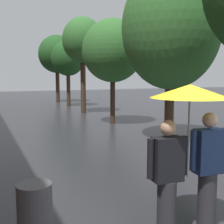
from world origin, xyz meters
name	(u,v)px	position (x,y,z in m)	size (l,w,h in m)	color
street_tree_1	(171,28)	(2.88, 5.71, 3.69)	(3.20, 3.20, 5.68)	#473323
street_tree_2	(113,51)	(2.60, 9.71, 3.26)	(2.72, 2.72, 4.67)	#473323
street_tree_3	(83,41)	(2.61, 13.89, 4.12)	(2.31, 2.31, 5.46)	#473323
street_tree_4	(68,58)	(2.88, 17.98, 3.35)	(2.33, 2.33, 4.62)	#473323
street_tree_5	(57,54)	(2.96, 21.46, 3.85)	(2.96, 2.96, 5.38)	#473323
couple_under_umbrella	(189,138)	(-0.32, 0.65, 1.34)	(1.23, 1.06, 2.07)	#2D2D33
litter_bin	(35,216)	(-2.32, 1.10, 0.42)	(0.44, 0.44, 0.85)	#4C4C51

